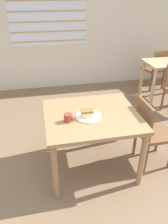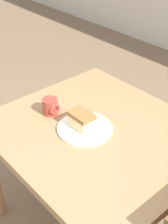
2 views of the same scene
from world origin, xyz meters
name	(u,v)px [view 1 (image 1 of 2)]	position (x,y,z in m)	size (l,w,h in m)	color
ground_plane	(114,195)	(0.00, 0.00, 0.00)	(14.00, 14.00, 0.00)	#7A6047
wall_back	(68,16)	(-0.01, 3.03, 1.41)	(10.00, 0.09, 2.80)	beige
dining_table_near	(92,122)	(-0.13, 0.50, 0.62)	(1.00, 0.89, 0.72)	#9E754C
chair_near_window	(151,131)	(0.55, 0.41, 0.45)	(0.37, 0.37, 0.83)	brown
chair_far_opposite	(156,68)	(1.68, 2.46, 0.45)	(0.44, 0.44, 0.83)	brown
plate	(88,116)	(-0.18, 0.45, 0.72)	(0.27, 0.27, 0.01)	white
cake_slice	(87,113)	(-0.19, 0.44, 0.77)	(0.12, 0.09, 0.08)	beige
coffee_mug	(68,118)	(-0.39, 0.41, 0.76)	(0.09, 0.08, 0.08)	#9E382D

